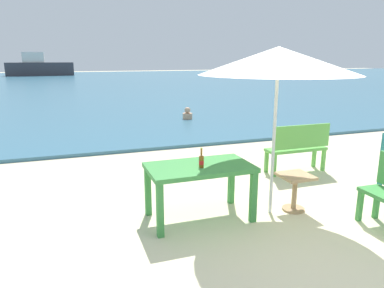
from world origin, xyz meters
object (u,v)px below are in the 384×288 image
at_px(patio_umbrella, 278,61).
at_px(boat_sailboat, 40,67).
at_px(side_table_wood, 295,187).
at_px(swimmer_person, 187,114).
at_px(beer_bottle_amber, 201,161).
at_px(bench_green_right, 298,145).
at_px(picnic_table_green, 200,173).

distance_m(patio_umbrella, boat_sailboat, 43.96).
height_order(side_table_wood, swimmer_person, side_table_wood).
xyz_separation_m(beer_bottle_amber, patio_umbrella, (1.03, -0.07, 1.26)).
bearing_deg(patio_umbrella, beer_bottle_amber, 176.22).
bearing_deg(bench_green_right, picnic_table_green, -153.16).
height_order(beer_bottle_amber, patio_umbrella, patio_umbrella).
xyz_separation_m(picnic_table_green, bench_green_right, (2.47, 1.25, -0.11)).
xyz_separation_m(picnic_table_green, beer_bottle_amber, (-0.01, -0.10, 0.20)).
bearing_deg(patio_umbrella, boat_sailboat, 97.28).
bearing_deg(swimmer_person, beer_bottle_amber, -107.25).
bearing_deg(side_table_wood, swimmer_person, 83.03).
bearing_deg(patio_umbrella, picnic_table_green, 170.79).
bearing_deg(boat_sailboat, swimmer_person, -79.21).
bearing_deg(picnic_table_green, swimmer_person, 72.62).
bearing_deg(side_table_wood, patio_umbrella, 173.41).
relative_size(picnic_table_green, boat_sailboat, 0.18).
distance_m(side_table_wood, swimmer_person, 7.66).
bearing_deg(swimmer_person, boat_sailboat, 100.79).
distance_m(picnic_table_green, bench_green_right, 2.78).
relative_size(beer_bottle_amber, bench_green_right, 0.22).
bearing_deg(picnic_table_green, beer_bottle_amber, -97.28).
xyz_separation_m(picnic_table_green, side_table_wood, (1.39, -0.21, -0.30)).
bearing_deg(boat_sailboat, bench_green_right, -80.54).
relative_size(side_table_wood, bench_green_right, 0.45).
relative_size(picnic_table_green, bench_green_right, 1.17).
height_order(beer_bottle_amber, side_table_wood, beer_bottle_amber).
bearing_deg(boat_sailboat, side_table_wood, -82.25).
relative_size(patio_umbrella, side_table_wood, 4.26).
height_order(picnic_table_green, boat_sailboat, boat_sailboat).
distance_m(picnic_table_green, side_table_wood, 1.43).
xyz_separation_m(patio_umbrella, side_table_wood, (0.37, -0.04, -1.76)).
bearing_deg(bench_green_right, boat_sailboat, 99.46).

